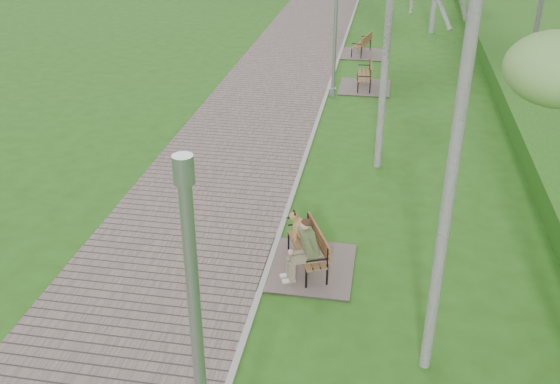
% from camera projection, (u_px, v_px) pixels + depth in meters
% --- Properties ---
extents(ground, '(120.00, 120.00, 0.00)m').
position_uv_depth(ground, '(249.00, 326.00, 9.55)').
color(ground, '#265214').
rests_on(ground, ground).
extents(walkway, '(3.50, 67.00, 0.04)m').
position_uv_depth(walkway, '(313.00, 19.00, 28.57)').
color(walkway, '#62534F').
rests_on(walkway, ground).
extents(kerb, '(0.10, 67.00, 0.05)m').
position_uv_depth(kerb, '(351.00, 20.00, 28.30)').
color(kerb, '#999993').
rests_on(kerb, ground).
extents(bench_main, '(1.54, 1.71, 1.35)m').
position_uv_depth(bench_main, '(304.00, 251.00, 10.72)').
color(bench_main, '#62534F').
rests_on(bench_main, ground).
extents(bench_second, '(1.59, 1.76, 0.97)m').
position_uv_depth(bench_second, '(364.00, 83.00, 19.69)').
color(bench_second, '#62534F').
rests_on(bench_second, ground).
extents(bench_third, '(1.53, 1.70, 0.94)m').
position_uv_depth(bench_third, '(361.00, 50.00, 23.17)').
color(bench_third, '#62534F').
rests_on(bench_third, ground).
extents(lamp_post_second, '(0.18, 0.18, 4.70)m').
position_uv_depth(lamp_post_second, '(336.00, 24.00, 18.00)').
color(lamp_post_second, gray).
rests_on(lamp_post_second, ground).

